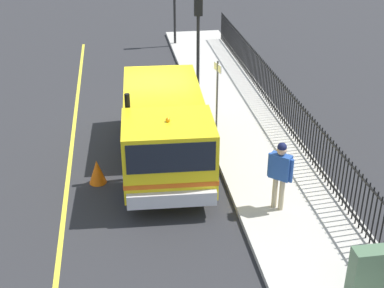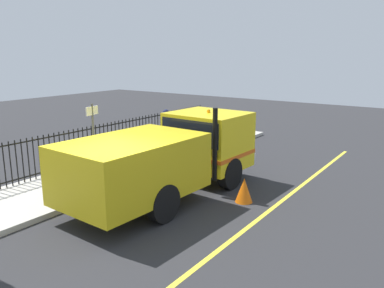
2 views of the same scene
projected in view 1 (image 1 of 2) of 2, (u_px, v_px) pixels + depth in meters
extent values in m
plane|color=#2B2B2D|center=(157.00, 130.00, 17.71)|extent=(52.25, 52.25, 0.00)
cube|color=#B7B2A8|center=(244.00, 123.00, 18.07)|extent=(2.87, 23.75, 0.14)
cube|color=yellow|center=(73.00, 136.00, 17.34)|extent=(0.12, 21.37, 0.01)
cube|color=yellow|center=(169.00, 153.00, 13.38)|extent=(2.37, 2.07, 1.72)
cube|color=black|center=(168.00, 139.00, 13.21)|extent=(2.19, 2.10, 0.76)
cube|color=gold|center=(162.00, 107.00, 16.40)|extent=(2.45, 3.79, 1.45)
cube|color=silver|center=(172.00, 199.00, 12.76)|extent=(2.18, 0.30, 0.36)
cube|color=#DB5914|center=(169.00, 166.00, 13.56)|extent=(2.40, 2.09, 0.12)
cylinder|color=black|center=(207.00, 175.00, 14.13)|extent=(0.34, 0.97, 0.96)
cylinder|color=black|center=(130.00, 178.00, 13.94)|extent=(0.34, 0.97, 0.96)
cylinder|color=black|center=(195.00, 127.00, 16.82)|extent=(0.34, 0.97, 0.96)
cylinder|color=black|center=(130.00, 130.00, 16.63)|extent=(0.34, 0.97, 0.96)
sphere|color=orange|center=(168.00, 120.00, 12.97)|extent=(0.12, 0.12, 0.12)
cylinder|color=black|center=(129.00, 130.00, 14.18)|extent=(0.14, 0.14, 2.07)
cube|color=#264C99|center=(280.00, 167.00, 12.77)|extent=(0.54, 0.52, 0.64)
sphere|color=tan|center=(282.00, 150.00, 12.57)|extent=(0.24, 0.24, 0.24)
sphere|color=#14193F|center=(282.00, 147.00, 12.54)|extent=(0.23, 0.23, 0.23)
cylinder|color=tan|center=(282.00, 194.00, 13.07)|extent=(0.13, 0.13, 0.87)
cylinder|color=tan|center=(275.00, 192.00, 13.16)|extent=(0.13, 0.13, 0.87)
cylinder|color=#264C99|center=(291.00, 171.00, 12.65)|extent=(0.09, 0.09, 0.61)
cylinder|color=#264C99|center=(269.00, 165.00, 12.93)|extent=(0.09, 0.09, 0.61)
cylinder|color=black|center=(382.00, 228.00, 11.38)|extent=(0.04, 0.04, 1.36)
cylinder|color=black|center=(378.00, 223.00, 11.55)|extent=(0.04, 0.04, 1.36)
cylinder|color=black|center=(374.00, 218.00, 11.72)|extent=(0.04, 0.04, 1.36)
cylinder|color=black|center=(370.00, 213.00, 11.89)|extent=(0.04, 0.04, 1.36)
cylinder|color=black|center=(366.00, 208.00, 12.07)|extent=(0.04, 0.04, 1.36)
cylinder|color=black|center=(362.00, 204.00, 12.24)|extent=(0.04, 0.04, 1.36)
cylinder|color=black|center=(359.00, 199.00, 12.41)|extent=(0.04, 0.04, 1.36)
cylinder|color=black|center=(355.00, 195.00, 12.58)|extent=(0.04, 0.04, 1.36)
cylinder|color=black|center=(352.00, 191.00, 12.75)|extent=(0.04, 0.04, 1.36)
cylinder|color=black|center=(349.00, 186.00, 12.92)|extent=(0.04, 0.04, 1.36)
cylinder|color=black|center=(345.00, 182.00, 13.09)|extent=(0.04, 0.04, 1.36)
cylinder|color=black|center=(342.00, 178.00, 13.27)|extent=(0.04, 0.04, 1.36)
cylinder|color=black|center=(339.00, 175.00, 13.44)|extent=(0.04, 0.04, 1.36)
cylinder|color=black|center=(336.00, 171.00, 13.61)|extent=(0.04, 0.04, 1.36)
cylinder|color=black|center=(333.00, 167.00, 13.78)|extent=(0.04, 0.04, 1.36)
cylinder|color=black|center=(331.00, 164.00, 13.95)|extent=(0.04, 0.04, 1.36)
cylinder|color=black|center=(328.00, 160.00, 14.12)|extent=(0.04, 0.04, 1.36)
cylinder|color=black|center=(325.00, 157.00, 14.29)|extent=(0.04, 0.04, 1.36)
cylinder|color=black|center=(322.00, 153.00, 14.47)|extent=(0.04, 0.04, 1.36)
cylinder|color=black|center=(320.00, 150.00, 14.64)|extent=(0.04, 0.04, 1.36)
cylinder|color=black|center=(317.00, 147.00, 14.81)|extent=(0.04, 0.04, 1.36)
cylinder|color=black|center=(315.00, 144.00, 14.98)|extent=(0.04, 0.04, 1.36)
cylinder|color=black|center=(313.00, 141.00, 15.15)|extent=(0.04, 0.04, 1.36)
cylinder|color=black|center=(310.00, 138.00, 15.32)|extent=(0.04, 0.04, 1.36)
cylinder|color=black|center=(308.00, 135.00, 15.49)|extent=(0.04, 0.04, 1.36)
cylinder|color=black|center=(306.00, 132.00, 15.66)|extent=(0.04, 0.04, 1.36)
cylinder|color=black|center=(303.00, 129.00, 15.84)|extent=(0.04, 0.04, 1.36)
cylinder|color=black|center=(301.00, 127.00, 16.01)|extent=(0.04, 0.04, 1.36)
cylinder|color=black|center=(299.00, 124.00, 16.18)|extent=(0.04, 0.04, 1.36)
cylinder|color=black|center=(297.00, 121.00, 16.35)|extent=(0.04, 0.04, 1.36)
cylinder|color=black|center=(295.00, 119.00, 16.52)|extent=(0.04, 0.04, 1.36)
cylinder|color=black|center=(293.00, 116.00, 16.69)|extent=(0.04, 0.04, 1.36)
cylinder|color=black|center=(291.00, 114.00, 16.86)|extent=(0.04, 0.04, 1.36)
cylinder|color=black|center=(289.00, 112.00, 17.04)|extent=(0.04, 0.04, 1.36)
cylinder|color=black|center=(288.00, 109.00, 17.21)|extent=(0.04, 0.04, 1.36)
cylinder|color=black|center=(286.00, 107.00, 17.38)|extent=(0.04, 0.04, 1.36)
cylinder|color=black|center=(284.00, 105.00, 17.55)|extent=(0.04, 0.04, 1.36)
cylinder|color=black|center=(282.00, 102.00, 17.72)|extent=(0.04, 0.04, 1.36)
cylinder|color=black|center=(280.00, 100.00, 17.89)|extent=(0.04, 0.04, 1.36)
cylinder|color=black|center=(279.00, 98.00, 18.06)|extent=(0.04, 0.04, 1.36)
cylinder|color=black|center=(277.00, 96.00, 18.23)|extent=(0.04, 0.04, 1.36)
cylinder|color=black|center=(276.00, 94.00, 18.41)|extent=(0.04, 0.04, 1.36)
cylinder|color=black|center=(274.00, 92.00, 18.58)|extent=(0.04, 0.04, 1.36)
cylinder|color=black|center=(272.00, 90.00, 18.75)|extent=(0.04, 0.04, 1.36)
cylinder|color=black|center=(271.00, 88.00, 18.92)|extent=(0.04, 0.04, 1.36)
cylinder|color=black|center=(269.00, 86.00, 19.09)|extent=(0.04, 0.04, 1.36)
cylinder|color=black|center=(268.00, 84.00, 19.26)|extent=(0.04, 0.04, 1.36)
cylinder|color=black|center=(266.00, 83.00, 19.43)|extent=(0.04, 0.04, 1.36)
cylinder|color=black|center=(265.00, 81.00, 19.61)|extent=(0.04, 0.04, 1.36)
cylinder|color=black|center=(264.00, 79.00, 19.78)|extent=(0.04, 0.04, 1.36)
cylinder|color=black|center=(262.00, 77.00, 19.95)|extent=(0.04, 0.04, 1.36)
cylinder|color=black|center=(261.00, 76.00, 20.12)|extent=(0.04, 0.04, 1.36)
cylinder|color=black|center=(259.00, 74.00, 20.29)|extent=(0.04, 0.04, 1.36)
cylinder|color=black|center=(258.00, 72.00, 20.46)|extent=(0.04, 0.04, 1.36)
cylinder|color=black|center=(257.00, 71.00, 20.63)|extent=(0.04, 0.04, 1.36)
cylinder|color=black|center=(256.00, 69.00, 20.80)|extent=(0.04, 0.04, 1.36)
cylinder|color=black|center=(254.00, 67.00, 20.98)|extent=(0.04, 0.04, 1.36)
cylinder|color=black|center=(253.00, 66.00, 21.15)|extent=(0.04, 0.04, 1.36)
cylinder|color=black|center=(252.00, 64.00, 21.32)|extent=(0.04, 0.04, 1.36)
cylinder|color=black|center=(251.00, 63.00, 21.49)|extent=(0.04, 0.04, 1.36)
cylinder|color=black|center=(250.00, 61.00, 21.66)|extent=(0.04, 0.04, 1.36)
cylinder|color=black|center=(248.00, 60.00, 21.83)|extent=(0.04, 0.04, 1.36)
cylinder|color=black|center=(247.00, 58.00, 22.00)|extent=(0.04, 0.04, 1.36)
cylinder|color=black|center=(246.00, 57.00, 22.18)|extent=(0.04, 0.04, 1.36)
cylinder|color=black|center=(245.00, 56.00, 22.35)|extent=(0.04, 0.04, 1.36)
cylinder|color=black|center=(244.00, 54.00, 22.52)|extent=(0.04, 0.04, 1.36)
cylinder|color=black|center=(243.00, 53.00, 22.69)|extent=(0.04, 0.04, 1.36)
cylinder|color=black|center=(242.00, 52.00, 22.86)|extent=(0.04, 0.04, 1.36)
cylinder|color=black|center=(241.00, 50.00, 23.03)|extent=(0.04, 0.04, 1.36)
cylinder|color=black|center=(240.00, 49.00, 23.20)|extent=(0.04, 0.04, 1.36)
cylinder|color=black|center=(239.00, 48.00, 23.38)|extent=(0.04, 0.04, 1.36)
cylinder|color=black|center=(238.00, 47.00, 23.55)|extent=(0.04, 0.04, 1.36)
cylinder|color=black|center=(237.00, 45.00, 23.72)|extent=(0.04, 0.04, 1.36)
cylinder|color=black|center=(236.00, 44.00, 23.89)|extent=(0.04, 0.04, 1.36)
cylinder|color=black|center=(235.00, 43.00, 24.06)|extent=(0.04, 0.04, 1.36)
cylinder|color=black|center=(234.00, 42.00, 24.23)|extent=(0.04, 0.04, 1.36)
cylinder|color=black|center=(233.00, 41.00, 24.40)|extent=(0.04, 0.04, 1.36)
cylinder|color=black|center=(232.00, 39.00, 24.57)|extent=(0.04, 0.04, 1.36)
cylinder|color=black|center=(231.00, 38.00, 24.75)|extent=(0.04, 0.04, 1.36)
cylinder|color=black|center=(230.00, 37.00, 24.92)|extent=(0.04, 0.04, 1.36)
cylinder|color=black|center=(230.00, 36.00, 25.09)|extent=(0.04, 0.04, 1.36)
cylinder|color=black|center=(229.00, 35.00, 25.26)|extent=(0.04, 0.04, 1.36)
cylinder|color=black|center=(228.00, 34.00, 25.43)|extent=(0.04, 0.04, 1.36)
cylinder|color=black|center=(227.00, 33.00, 25.60)|extent=(0.04, 0.04, 1.36)
cylinder|color=black|center=(226.00, 32.00, 25.77)|extent=(0.04, 0.04, 1.36)
cylinder|color=black|center=(225.00, 31.00, 25.95)|extent=(0.04, 0.04, 1.36)
cylinder|color=black|center=(225.00, 30.00, 26.12)|extent=(0.04, 0.04, 1.36)
cylinder|color=black|center=(224.00, 29.00, 26.29)|extent=(0.04, 0.04, 1.36)
cylinder|color=black|center=(223.00, 28.00, 26.46)|extent=(0.04, 0.04, 1.36)
cylinder|color=black|center=(222.00, 27.00, 26.63)|extent=(0.04, 0.04, 1.36)
cylinder|color=black|center=(221.00, 26.00, 26.80)|extent=(0.04, 0.04, 1.36)
cube|color=black|center=(282.00, 84.00, 17.63)|extent=(0.04, 20.19, 0.04)
cube|color=black|center=(279.00, 114.00, 18.13)|extent=(0.04, 20.19, 0.04)
cylinder|color=black|center=(198.00, 43.00, 19.81)|extent=(0.12, 0.12, 3.74)
cube|color=black|center=(198.00, 4.00, 19.16)|extent=(0.31, 0.22, 0.85)
sphere|color=yellow|center=(198.00, 4.00, 19.16)|extent=(0.16, 0.16, 0.16)
sphere|color=green|center=(198.00, 11.00, 19.28)|extent=(0.16, 0.16, 0.16)
cylinder|color=black|center=(175.00, 5.00, 25.63)|extent=(0.12, 0.12, 3.76)
cube|color=#4C6B4C|center=(370.00, 272.00, 10.33)|extent=(0.81, 0.36, 1.09)
cone|color=orange|center=(97.00, 172.00, 14.54)|extent=(0.48, 0.48, 0.68)
cylinder|color=#4C4C4C|center=(217.00, 101.00, 16.32)|extent=(0.06, 0.06, 2.53)
cube|color=white|center=(218.00, 68.00, 15.84)|extent=(0.13, 0.50, 0.24)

